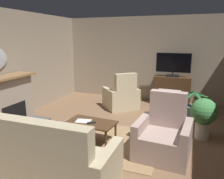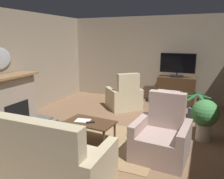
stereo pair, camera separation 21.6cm
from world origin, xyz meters
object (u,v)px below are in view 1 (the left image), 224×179
Objects in this scene: television at (173,64)px; tv_remote at (91,123)px; armchair_angled_to_table at (122,97)px; potted_plant_leafy_by_curtain at (194,111)px; fireplace at (8,103)px; potted_plant_tall_palm_by_window at (204,114)px; armchair_near_window at (164,137)px; tv_cabinet at (172,91)px; coffee_table at (91,124)px; cat at (63,125)px; folded_newspaper at (83,121)px; sofa_floral at (41,160)px.

tv_remote is (-1.24, -3.32, -0.84)m from television.
armchair_angled_to_table is 1.54× the size of potted_plant_leafy_by_curtain.
fireplace is 1.72× the size of potted_plant_tall_palm_by_window.
armchair_near_window is at bearing -103.35° from potted_plant_leafy_by_curtain.
tv_cabinet reaches higher than potted_plant_leafy_by_curtain.
tv_cabinet is at bearing 90.00° from television.
coffee_table is at bearing -111.05° from tv_cabinet.
armchair_near_window is at bearing -1.13° from fireplace.
tv_cabinet is 1.70m from armchair_angled_to_table.
tv_cabinet is 1.70× the size of cat.
armchair_near_window is (1.61, -0.02, -0.08)m from folded_newspaper.
fireplace reaches higher than folded_newspaper.
armchair_near_window is (1.44, -0.03, -0.03)m from coffee_table.
tv_cabinet is 3.63m from folded_newspaper.
coffee_table is 0.17m from folded_newspaper.
armchair_near_window is at bearing -1.35° from coffee_table.
sofa_floral is (-1.39, -4.75, -0.07)m from tv_cabinet.
tv_remote is 0.15× the size of armchair_near_window.
folded_newspaper is 1.42m from sofa_floral.
fireplace is 1.30× the size of armchair_near_window.
potted_plant_leafy_by_curtain is 1.18× the size of cat.
sofa_floral is 1.80× the size of armchair_angled_to_table.
tv_remote is 1.12m from cat.
sofa_floral is at bearing -66.14° from cat.
sofa_floral is 2.77× the size of potted_plant_leafy_by_curtain.
tv_remote reaches higher than cat.
coffee_table is 1.30× the size of potted_plant_leafy_by_curtain.
cat is (-3.05, -0.56, -0.44)m from potted_plant_tall_palm_by_window.
television reaches higher than cat.
sofa_floral is at bearing -106.31° from tv_cabinet.
armchair_angled_to_table reaches higher than coffee_table.
tv_cabinet is (3.42, 3.28, -0.16)m from fireplace.
tv_cabinet is 1.31× the size of potted_plant_tall_palm_by_window.
fireplace is at bearing -168.02° from potted_plant_tall_palm_by_window.
armchair_near_window is 2.21m from potted_plant_leafy_by_curtain.
armchair_angled_to_table is at bearing 123.17° from armchair_near_window.
folded_newspaper is (-1.44, -3.33, 0.01)m from tv_cabinet.
potted_plant_tall_palm_by_window is at bearing -31.52° from armchair_angled_to_table.
coffee_table is 1.18× the size of potted_plant_tall_palm_by_window.
potted_plant_tall_palm_by_window is at bearing 23.91° from coffee_table.
sofa_floral is 3.73m from armchair_angled_to_table.
tv_remote is 0.57× the size of folded_newspaper.
fireplace is at bearing -38.22° from tv_remote.
cat is (-0.76, 0.40, -0.34)m from folded_newspaper.
armchair_near_window is at bearing -56.83° from armchair_angled_to_table.
television is 3.43m from armchair_near_window.
sofa_floral is (-0.11, -1.43, -0.02)m from coffee_table.
folded_newspaper is at bearing -48.72° from tv_remote.
fireplace is at bearing 178.87° from armchair_near_window.
television is at bearing 52.63° from cat.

